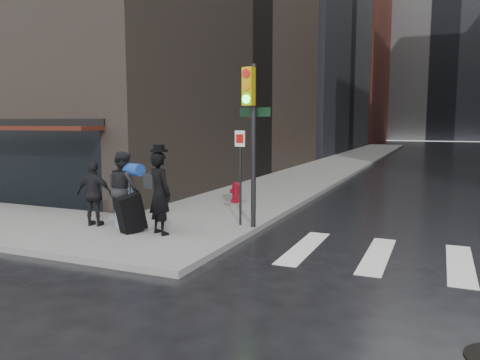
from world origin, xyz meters
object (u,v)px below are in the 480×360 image
object	(u,v)px
man_greycoat	(94,194)
fire_hydrant	(236,193)
man_overcoat	(154,196)
traffic_light	(250,123)
man_jeans	(124,189)

from	to	relation	value
man_greycoat	fire_hydrant	distance (m)	5.10
man_overcoat	traffic_light	distance (m)	2.97
man_overcoat	man_jeans	size ratio (longest dim) A/B	1.12
man_greycoat	traffic_light	size ratio (longest dim) A/B	0.41
traffic_light	fire_hydrant	bearing A→B (deg)	132.10
man_greycoat	traffic_light	distance (m)	4.41
man_greycoat	fire_hydrant	xyz separation A→B (m)	(1.91, 4.70, -0.52)
man_jeans	traffic_light	size ratio (longest dim) A/B	0.47
traffic_light	fire_hydrant	distance (m)	4.45
man_overcoat	man_jeans	world-z (taller)	man_overcoat
fire_hydrant	traffic_light	bearing A→B (deg)	-60.66
man_overcoat	man_jeans	xyz separation A→B (m)	(-1.18, 0.41, 0.06)
man_jeans	fire_hydrant	size ratio (longest dim) A/B	2.75
man_overcoat	traffic_light	xyz separation A→B (m)	(1.86, 1.54, 1.73)
man_overcoat	man_greycoat	bearing A→B (deg)	20.64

